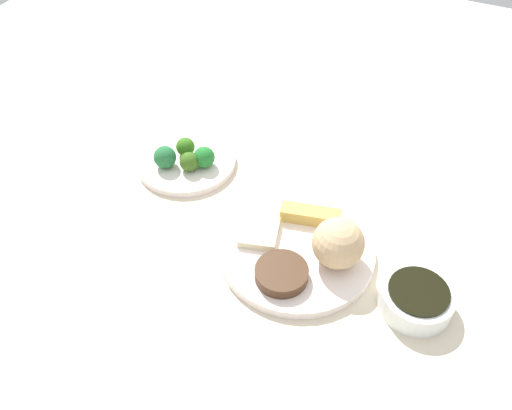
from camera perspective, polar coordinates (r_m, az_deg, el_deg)
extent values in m
cube|color=beige|center=(0.93, 2.40, -4.13)|extent=(2.20, 2.20, 0.02)
cylinder|color=white|center=(0.90, 4.28, -4.83)|extent=(0.26, 0.26, 0.02)
sphere|color=tan|center=(0.85, 8.73, -4.04)|extent=(0.08, 0.08, 0.08)
cube|color=gold|center=(0.93, 5.82, -1.09)|extent=(0.11, 0.05, 0.02)
cube|color=beige|center=(0.91, 0.32, -2.91)|extent=(0.08, 0.08, 0.01)
cylinder|color=#452B19|center=(0.85, 2.72, -7.28)|extent=(0.09, 0.09, 0.02)
cylinder|color=white|center=(1.07, -7.42, 4.66)|extent=(0.20, 0.20, 0.01)
sphere|color=#366F1B|center=(1.07, -7.51, 6.16)|extent=(0.04, 0.04, 0.04)
sphere|color=#21742A|center=(1.04, -5.53, 5.08)|extent=(0.04, 0.04, 0.04)
sphere|color=#256C37|center=(1.04, -9.66, 5.04)|extent=(0.04, 0.04, 0.04)
sphere|color=#39621C|center=(1.03, -7.11, 4.58)|extent=(0.04, 0.04, 0.04)
cylinder|color=white|center=(0.86, 16.64, -9.58)|extent=(0.11, 0.11, 0.04)
cylinder|color=black|center=(0.85, 16.94, -8.75)|extent=(0.09, 0.09, 0.00)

